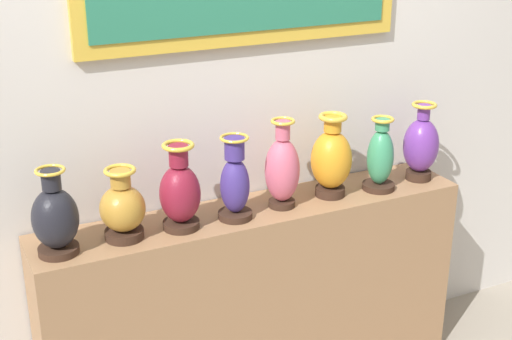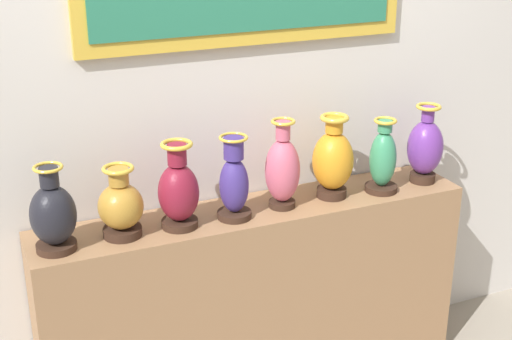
{
  "view_description": "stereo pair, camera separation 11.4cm",
  "coord_description": "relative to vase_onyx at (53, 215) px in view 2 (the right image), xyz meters",
  "views": [
    {
      "loc": [
        -1.26,
        -2.6,
        2.22
      ],
      "look_at": [
        0.0,
        0.0,
        1.09
      ],
      "focal_mm": 50.82,
      "sensor_mm": 36.0,
      "label": 1
    },
    {
      "loc": [
        -1.15,
        -2.65,
        2.22
      ],
      "look_at": [
        0.0,
        0.0,
        1.09
      ],
      "focal_mm": 50.82,
      "sensor_mm": 36.0,
      "label": 2
    }
  ],
  "objects": [
    {
      "name": "vase_jade",
      "position": [
        1.47,
        -0.0,
        0.01
      ],
      "size": [
        0.15,
        0.15,
        0.35
      ],
      "color": "#382319",
      "rests_on": "display_shelf"
    },
    {
      "name": "vase_violet",
      "position": [
        1.72,
        0.02,
        0.02
      ],
      "size": [
        0.17,
        0.17,
        0.38
      ],
      "color": "#382319",
      "rests_on": "display_shelf"
    },
    {
      "name": "display_shelf",
      "position": [
        0.86,
        0.05,
        -0.6
      ],
      "size": [
        1.96,
        0.35,
        0.91
      ],
      "primitive_type": "cube",
      "color": "#99704C",
      "rests_on": "ground_plane"
    },
    {
      "name": "vase_ochre",
      "position": [
        0.26,
        0.02,
        -0.02
      ],
      "size": [
        0.18,
        0.18,
        0.3
      ],
      "color": "#382319",
      "rests_on": "display_shelf"
    },
    {
      "name": "back_wall",
      "position": [
        0.86,
        0.28,
        0.43
      ],
      "size": [
        4.6,
        0.14,
        2.96
      ],
      "color": "silver",
      "rests_on": "ground_plane"
    },
    {
      "name": "vase_indigo",
      "position": [
        0.74,
        -0.0,
        0.01
      ],
      "size": [
        0.15,
        0.15,
        0.37
      ],
      "color": "#382319",
      "rests_on": "display_shelf"
    },
    {
      "name": "vase_amber",
      "position": [
        1.23,
        0.03,
        0.03
      ],
      "size": [
        0.19,
        0.19,
        0.39
      ],
      "color": "#382319",
      "rests_on": "display_shelf"
    },
    {
      "name": "vase_burgundy",
      "position": [
        0.5,
        0.01,
        0.01
      ],
      "size": [
        0.17,
        0.17,
        0.37
      ],
      "color": "#382319",
      "rests_on": "display_shelf"
    },
    {
      "name": "vase_onyx",
      "position": [
        0.0,
        0.0,
        0.0
      ],
      "size": [
        0.18,
        0.18,
        0.35
      ],
      "color": "#382319",
      "rests_on": "display_shelf"
    },
    {
      "name": "vase_rose",
      "position": [
        0.98,
        0.02,
        0.03
      ],
      "size": [
        0.15,
        0.15,
        0.4
      ],
      "color": "#382319",
      "rests_on": "display_shelf"
    }
  ]
}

